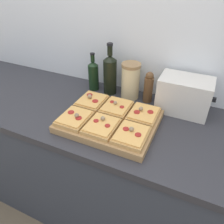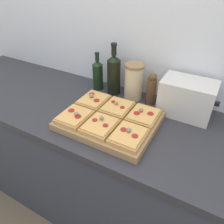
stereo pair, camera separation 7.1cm
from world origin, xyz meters
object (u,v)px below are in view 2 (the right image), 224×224
at_px(cutting_board, 109,121).
at_px(toaster_oven, 187,98).
at_px(grain_jar_tall, 134,82).
at_px(pepper_mill, 151,89).
at_px(olive_oil_bottle, 98,74).
at_px(wine_bottle, 114,74).

distance_m(cutting_board, toaster_oven, 0.43).
relative_size(grain_jar_tall, pepper_mill, 1.16).
relative_size(olive_oil_bottle, grain_jar_tall, 1.11).
height_order(cutting_board, grain_jar_tall, grain_jar_tall).
height_order(grain_jar_tall, pepper_mill, grain_jar_tall).
height_order(cutting_board, toaster_oven, toaster_oven).
distance_m(grain_jar_tall, pepper_mill, 0.11).
distance_m(olive_oil_bottle, wine_bottle, 0.12).
height_order(pepper_mill, toaster_oven, toaster_oven).
relative_size(olive_oil_bottle, wine_bottle, 0.76).
distance_m(cutting_board, pepper_mill, 0.33).
height_order(olive_oil_bottle, grain_jar_tall, olive_oil_bottle).
bearing_deg(cutting_board, toaster_oven, 42.28).
xyz_separation_m(wine_bottle, grain_jar_tall, (0.13, 0.00, -0.02)).
bearing_deg(olive_oil_bottle, grain_jar_tall, 0.00).
bearing_deg(wine_bottle, cutting_board, -65.40).
xyz_separation_m(pepper_mill, toaster_oven, (0.20, -0.02, 0.01)).
relative_size(olive_oil_bottle, toaster_oven, 0.81).
xyz_separation_m(olive_oil_bottle, toaster_oven, (0.57, -0.02, -0.00)).
height_order(olive_oil_bottle, pepper_mill, olive_oil_bottle).
height_order(cutting_board, wine_bottle, wine_bottle).
bearing_deg(grain_jar_tall, cutting_board, -89.39).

